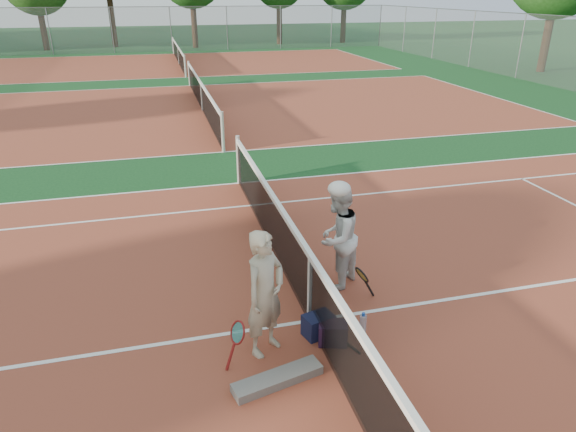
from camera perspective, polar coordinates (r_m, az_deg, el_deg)
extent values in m
plane|color=#103C19|center=(6.92, 2.36, -11.61)|extent=(130.00, 130.00, 0.00)
cube|color=brown|center=(6.92, 2.36, -11.59)|extent=(23.77, 10.97, 0.01)
cube|color=brown|center=(19.38, -9.47, 11.52)|extent=(23.77, 10.97, 0.01)
cube|color=brown|center=(32.68, -12.01, 16.22)|extent=(23.77, 10.97, 0.01)
imported|color=#B8A98E|center=(6.00, -2.56, -8.61)|extent=(0.69, 0.65, 1.58)
imported|color=silver|center=(7.35, 5.50, -2.38)|extent=(0.96, 0.95, 1.56)
cube|color=#111533|center=(6.61, 3.39, -12.01)|extent=(0.42, 0.34, 0.29)
cube|color=black|center=(6.49, 5.00, -12.84)|extent=(0.41, 0.33, 0.28)
cube|color=#635E59|center=(5.97, -1.15, -17.65)|extent=(1.07, 0.48, 0.11)
cylinder|color=silver|center=(6.64, 8.30, -11.97)|extent=(0.09, 0.09, 0.30)
cylinder|color=#382314|center=(43.28, -25.70, 19.06)|extent=(0.44, 0.44, 4.20)
cylinder|color=#382314|center=(43.92, -19.07, 20.76)|extent=(0.44, 0.44, 5.26)
cylinder|color=#382314|center=(41.98, -10.45, 21.08)|extent=(0.44, 0.44, 4.63)
cylinder|color=#382314|center=(44.20, -0.98, 21.25)|extent=(0.44, 0.44, 4.16)
cylinder|color=#382314|center=(45.85, 6.21, 21.39)|extent=(0.44, 0.44, 4.44)
cylinder|color=#382314|center=(31.69, 27.00, 18.30)|extent=(0.44, 0.44, 4.64)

